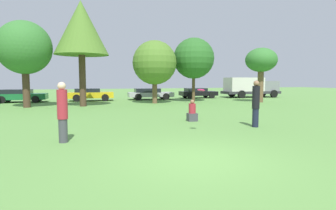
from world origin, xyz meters
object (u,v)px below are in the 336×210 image
(person_thrower, at_px, (62,112))
(tree_3, at_px, (155,63))
(delivery_truck_grey, at_px, (250,86))
(person_catcher, at_px, (256,103))
(parked_car_green, at_px, (20,95))
(parked_car_silver, at_px, (150,93))
(frisbee, at_px, (201,90))
(tree_5, at_px, (261,61))
(bystander_sitting, at_px, (192,113))
(tree_1, at_px, (24,48))
(tree_4, at_px, (194,58))
(parked_car_black, at_px, (198,93))
(tree_2, at_px, (81,28))
(parked_car_yellow, at_px, (90,94))

(person_thrower, xyz_separation_m, tree_3, (6.67, 13.81, 2.47))
(person_thrower, bearing_deg, delivery_truck_grey, 38.70)
(person_catcher, distance_m, tree_3, 13.39)
(parked_car_green, relative_size, parked_car_silver, 0.94)
(frisbee, bearing_deg, tree_5, 46.77)
(bystander_sitting, relative_size, tree_1, 0.17)
(frisbee, relative_size, bystander_sitting, 0.27)
(tree_5, bearing_deg, person_catcher, -126.60)
(frisbee, distance_m, tree_4, 15.66)
(person_catcher, relative_size, tree_5, 0.41)
(tree_1, bearing_deg, frisbee, -58.20)
(parked_car_black, bearing_deg, tree_3, -136.94)
(bystander_sitting, relative_size, tree_2, 0.13)
(parked_car_black, bearing_deg, person_catcher, -103.85)
(tree_3, distance_m, parked_car_yellow, 7.53)
(delivery_truck_grey, bearing_deg, parked_car_silver, -177.06)
(person_thrower, height_order, tree_2, tree_2)
(tree_4, bearing_deg, bystander_sitting, -113.04)
(person_thrower, height_order, parked_car_yellow, person_thrower)
(parked_car_yellow, bearing_deg, delivery_truck_grey, 3.17)
(person_catcher, xyz_separation_m, tree_5, (8.46, 11.40, 2.67))
(tree_5, relative_size, parked_car_yellow, 1.15)
(tree_1, distance_m, parked_car_black, 17.80)
(parked_car_yellow, bearing_deg, frisbee, -77.12)
(person_catcher, xyz_separation_m, tree_1, (-10.80, 12.36, 3.26))
(bystander_sitting, height_order, tree_4, tree_4)
(parked_car_silver, height_order, delivery_truck_grey, delivery_truck_grey)
(delivery_truck_grey, bearing_deg, tree_3, -156.66)
(bystander_sitting, relative_size, tree_4, 0.18)
(parked_car_yellow, bearing_deg, tree_3, -39.33)
(parked_car_green, bearing_deg, frisbee, -60.33)
(person_catcher, bearing_deg, parked_car_black, -111.50)
(parked_car_yellow, relative_size, parked_car_silver, 0.91)
(parked_car_silver, bearing_deg, tree_5, -34.33)
(person_thrower, xyz_separation_m, tree_5, (16.08, 12.08, 2.69))
(frisbee, distance_m, bystander_sitting, 3.31)
(tree_1, relative_size, tree_5, 1.28)
(tree_2, relative_size, delivery_truck_grey, 1.17)
(bystander_sitting, bearing_deg, parked_car_silver, 83.80)
(tree_2, distance_m, parked_car_black, 14.89)
(tree_3, relative_size, parked_car_green, 1.22)
(bystander_sitting, xyz_separation_m, tree_2, (-4.97, 9.71, 5.42))
(tree_2, bearing_deg, parked_car_silver, 41.09)
(person_catcher, xyz_separation_m, tree_3, (-0.94, 13.13, 2.45))
(tree_1, height_order, parked_car_green, tree_1)
(tree_4, bearing_deg, person_catcher, -102.07)
(person_thrower, height_order, parked_car_green, person_thrower)
(bystander_sitting, height_order, parked_car_green, parked_car_green)
(person_thrower, relative_size, tree_4, 0.33)
(bystander_sitting, relative_size, parked_car_silver, 0.22)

